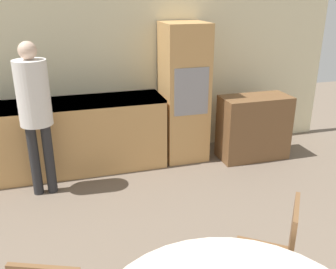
# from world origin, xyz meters

# --- Properties ---
(wall_back) EXTENTS (6.06, 0.05, 2.60)m
(wall_back) POSITION_xyz_m (0.00, 5.11, 1.30)
(wall_back) COLOR beige
(wall_back) RESTS_ON ground_plane
(kitchen_counter) EXTENTS (2.59, 0.60, 0.91)m
(kitchen_counter) POSITION_xyz_m (-0.89, 4.76, 0.47)
(kitchen_counter) COLOR tan
(kitchen_counter) RESTS_ON ground_plane
(oven_unit) EXTENTS (0.56, 0.59, 1.81)m
(oven_unit) POSITION_xyz_m (0.72, 4.77, 0.90)
(oven_unit) COLOR tan
(oven_unit) RESTS_ON ground_plane
(sideboard) EXTENTS (0.93, 0.45, 0.86)m
(sideboard) POSITION_xyz_m (1.63, 4.47, 0.43)
(sideboard) COLOR brown
(sideboard) RESTS_ON ground_plane
(chair_far_right) EXTENTS (0.56, 0.56, 0.89)m
(chair_far_right) POSITION_xyz_m (0.45, 2.02, 0.50)
(chair_far_right) COLOR brown
(chair_far_right) RESTS_ON ground_plane
(person_standing) EXTENTS (0.34, 0.34, 1.70)m
(person_standing) POSITION_xyz_m (-1.11, 4.25, 1.06)
(person_standing) COLOR #262628
(person_standing) RESTS_ON ground_plane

